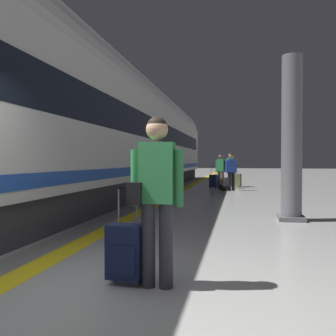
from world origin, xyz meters
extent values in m
plane|color=#B7B7B2|center=(0.00, 0.00, 0.00)|extent=(120.00, 120.00, 0.00)
cube|color=yellow|center=(-0.84, 10.00, 0.00)|extent=(0.36, 80.00, 0.01)
cube|color=slate|center=(-1.16, 10.00, 0.00)|extent=(0.61, 80.00, 0.01)
cube|color=#38383D|center=(-2.94, 7.64, 0.35)|extent=(2.67, 31.69, 0.70)
cube|color=silver|center=(-2.94, 7.64, 2.15)|extent=(2.90, 33.01, 2.90)
cylinder|color=silver|center=(-2.94, 7.64, 3.55)|extent=(2.84, 32.35, 2.84)
cube|color=black|center=(-2.94, 7.64, 2.50)|extent=(2.93, 31.03, 0.80)
cube|color=#1E4CB2|center=(-2.94, 7.64, 1.00)|extent=(2.94, 32.35, 0.24)
cube|color=gray|center=(-4.40, 12.59, 1.90)|extent=(0.02, 0.90, 2.00)
cylinder|color=#383842|center=(0.88, 0.28, 0.44)|extent=(0.15, 0.15, 0.87)
cylinder|color=#383842|center=(0.69, 0.28, 0.44)|extent=(0.15, 0.15, 0.87)
cube|color=#338C4C|center=(0.78, 0.28, 1.18)|extent=(0.36, 0.22, 0.62)
cylinder|color=#338C4C|center=(1.01, 0.27, 1.13)|extent=(0.09, 0.09, 0.58)
cylinder|color=#338C4C|center=(0.55, 0.26, 1.13)|extent=(0.09, 0.09, 0.58)
sphere|color=tan|center=(0.78, 0.28, 1.63)|extent=(0.23, 0.23, 0.23)
sphere|color=black|center=(0.78, 0.28, 1.66)|extent=(0.21, 0.21, 0.21)
cube|color=black|center=(0.58, 0.24, 0.98)|extent=(0.15, 0.29, 0.23)
cube|color=#19234C|center=(0.43, 0.31, 0.35)|extent=(0.40, 0.26, 0.57)
cube|color=#19234C|center=(0.42, 0.19, 0.28)|extent=(0.31, 0.05, 0.32)
cylinder|color=black|center=(0.58, 0.36, 0.03)|extent=(0.03, 0.06, 0.06)
cylinder|color=black|center=(0.30, 0.39, 0.03)|extent=(0.03, 0.06, 0.06)
cylinder|color=gray|center=(0.54, 0.35, 0.82)|extent=(0.02, 0.02, 0.38)
cylinder|color=gray|center=(0.33, 0.37, 0.82)|extent=(0.02, 0.02, 0.38)
cube|color=black|center=(0.44, 0.36, 1.01)|extent=(0.22, 0.05, 0.02)
cylinder|color=black|center=(1.23, 12.49, 0.40)|extent=(0.13, 0.13, 0.80)
cylinder|color=black|center=(1.39, 12.54, 0.40)|extent=(0.13, 0.13, 0.80)
cube|color=blue|center=(1.31, 12.52, 1.09)|extent=(0.37, 0.28, 0.57)
cylinder|color=blue|center=(1.11, 12.46, 1.04)|extent=(0.09, 0.09, 0.54)
cylinder|color=blue|center=(1.51, 12.59, 1.04)|extent=(0.09, 0.09, 0.54)
sphere|color=#A37556|center=(1.31, 12.52, 1.50)|extent=(0.21, 0.21, 0.21)
sphere|color=black|center=(1.31, 12.52, 1.53)|extent=(0.19, 0.19, 0.19)
ellipsoid|color=black|center=(0.99, 12.32, 0.15)|extent=(0.44, 0.26, 0.30)
torus|color=black|center=(0.99, 12.32, 0.25)|extent=(0.22, 0.02, 0.22)
cylinder|color=brown|center=(0.73, 13.49, 0.41)|extent=(0.14, 0.14, 0.81)
cylinder|color=brown|center=(0.89, 13.43, 0.41)|extent=(0.14, 0.14, 0.81)
cube|color=#338C4C|center=(0.81, 13.46, 1.10)|extent=(0.38, 0.30, 0.58)
cylinder|color=#338C4C|center=(0.62, 13.54, 1.06)|extent=(0.09, 0.09, 0.54)
cylinder|color=#338C4C|center=(1.01, 13.39, 1.06)|extent=(0.09, 0.09, 0.54)
sphere|color=#A37556|center=(0.81, 13.46, 1.52)|extent=(0.21, 0.21, 0.21)
sphere|color=black|center=(0.81, 13.46, 1.54)|extent=(0.20, 0.20, 0.20)
cube|color=#19234C|center=(0.49, 13.30, 0.36)|extent=(0.44, 0.38, 0.60)
cube|color=#19234C|center=(0.55, 13.41, 0.28)|extent=(0.28, 0.16, 0.33)
cylinder|color=black|center=(0.33, 13.31, 0.03)|extent=(0.05, 0.06, 0.06)
cylinder|color=black|center=(0.58, 13.18, 0.03)|extent=(0.05, 0.06, 0.06)
cylinder|color=gray|center=(0.37, 13.31, 0.85)|extent=(0.02, 0.02, 0.38)
cylinder|color=gray|center=(0.56, 13.20, 0.85)|extent=(0.02, 0.02, 0.38)
cube|color=black|center=(0.46, 13.25, 1.04)|extent=(0.20, 0.13, 0.02)
cylinder|color=black|center=(1.15, 14.89, 0.43)|extent=(0.14, 0.14, 0.86)
cylinder|color=black|center=(1.32, 14.82, 0.43)|extent=(0.14, 0.14, 0.86)
cube|color=#338C4C|center=(1.24, 14.86, 1.16)|extent=(0.40, 0.32, 0.61)
cylinder|color=#338C4C|center=(1.04, 14.95, 1.11)|extent=(0.09, 0.09, 0.57)
cylinder|color=#338C4C|center=(1.45, 14.78, 1.11)|extent=(0.09, 0.09, 0.57)
sphere|color=beige|center=(1.24, 14.86, 1.60)|extent=(0.22, 0.22, 0.22)
sphere|color=black|center=(1.24, 14.86, 1.63)|extent=(0.21, 0.21, 0.21)
cube|color=navy|center=(1.18, 14.72, 1.18)|extent=(0.30, 0.23, 0.41)
cube|color=#596038|center=(1.56, 14.66, 0.36)|extent=(0.44, 0.35, 0.60)
cube|color=#596038|center=(1.61, 14.77, 0.29)|extent=(0.29, 0.14, 0.33)
cylinder|color=black|center=(1.40, 14.65, 0.03)|extent=(0.04, 0.06, 0.06)
cylinder|color=black|center=(1.66, 14.54, 0.03)|extent=(0.04, 0.06, 0.06)
cylinder|color=gray|center=(1.44, 14.65, 0.85)|extent=(0.02, 0.02, 0.38)
cylinder|color=gray|center=(1.63, 14.57, 0.85)|extent=(0.02, 0.02, 0.38)
cube|color=black|center=(1.54, 14.61, 1.04)|extent=(0.21, 0.11, 0.02)
cylinder|color=slate|center=(2.75, 4.85, 1.80)|extent=(0.44, 0.44, 3.60)
cube|color=slate|center=(2.75, 4.85, 0.05)|extent=(0.56, 0.56, 0.10)
camera|label=1|loc=(1.60, -3.27, 1.31)|focal=37.94mm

